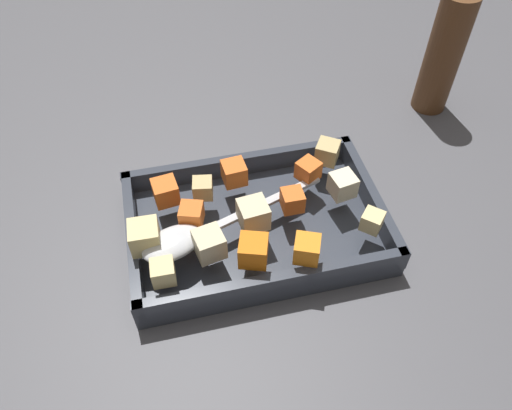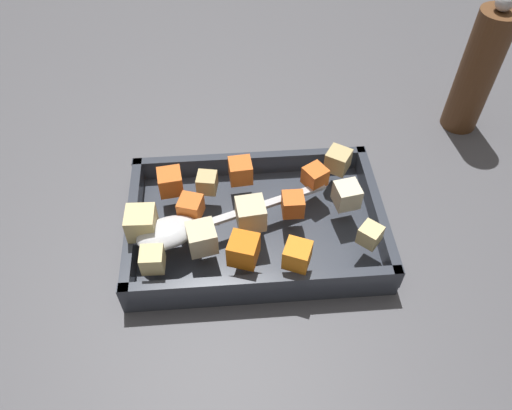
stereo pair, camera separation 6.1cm
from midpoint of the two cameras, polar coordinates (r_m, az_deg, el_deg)
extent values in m
plane|color=#4C4C51|center=(0.66, 2.42, -2.27)|extent=(4.00, 4.00, 0.00)
cube|color=#333842|center=(0.65, 2.70, -2.94)|extent=(0.32, 0.21, 0.01)
cube|color=#333842|center=(0.70, 1.90, 4.66)|extent=(0.32, 0.01, 0.03)
cube|color=#333842|center=(0.57, 3.84, -9.34)|extent=(0.32, 0.01, 0.03)
cube|color=#333842|center=(0.66, 16.11, -0.82)|extent=(0.01, 0.21, 0.03)
cube|color=#333842|center=(0.63, -11.19, -2.45)|extent=(0.01, 0.21, 0.03)
cube|color=orange|center=(0.63, -7.05, 2.49)|extent=(0.03, 0.03, 0.03)
cube|color=orange|center=(0.65, 9.44, 3.10)|extent=(0.04, 0.04, 0.03)
cube|color=orange|center=(0.61, 7.08, -0.09)|extent=(0.03, 0.03, 0.03)
cube|color=orange|center=(0.61, -4.61, -0.44)|extent=(0.03, 0.03, 0.03)
cube|color=orange|center=(0.56, 1.69, -5.32)|extent=(0.04, 0.04, 0.03)
cube|color=orange|center=(0.64, 0.93, 3.78)|extent=(0.03, 0.03, 0.03)
cube|color=orange|center=(0.57, 7.84, -5.85)|extent=(0.04, 0.04, 0.03)
cube|color=beige|center=(0.57, -3.17, -3.94)|extent=(0.04, 0.04, 0.03)
cube|color=#E0CC89|center=(0.56, -8.71, -6.35)|extent=(0.03, 0.03, 0.03)
cube|color=tan|center=(0.63, -2.87, 2.41)|extent=(0.03, 0.03, 0.02)
cube|color=#E0CC89|center=(0.60, 15.74, -3.46)|extent=(0.03, 0.03, 0.02)
cube|color=#E0CC89|center=(0.59, -10.09, -2.20)|extent=(0.03, 0.03, 0.03)
cube|color=beige|center=(0.63, 13.06, 0.96)|extent=(0.03, 0.03, 0.03)
cube|color=beige|center=(0.59, 2.33, -1.19)|extent=(0.04, 0.04, 0.03)
cube|color=tan|center=(0.67, 11.92, 4.88)|extent=(0.04, 0.04, 0.03)
ellipsoid|color=silver|center=(0.59, -7.19, -3.33)|extent=(0.08, 0.07, 0.02)
cube|color=silver|center=(0.62, 3.62, -0.22)|extent=(0.17, 0.07, 0.01)
cylinder|color=brown|center=(0.83, 25.92, 13.32)|extent=(0.05, 0.05, 0.19)
sphere|color=#B7B7BC|center=(0.78, 28.69, 19.55)|extent=(0.02, 0.02, 0.02)
camera|label=1|loc=(0.03, -87.13, 3.33)|focal=35.09mm
camera|label=2|loc=(0.03, 92.87, -3.33)|focal=35.09mm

